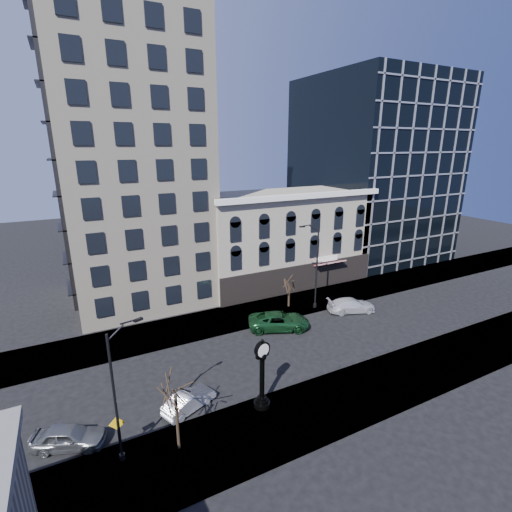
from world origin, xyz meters
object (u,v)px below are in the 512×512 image
car_near_a (69,437)px  street_lamp_near (121,357)px  street_clock (262,377)px  warning_sign (118,429)px  car_near_b (189,401)px

car_near_a → street_lamp_near: bearing=-102.7°
street_clock → warning_sign: bearing=166.9°
car_near_b → street_lamp_near: bearing=95.5°
car_near_a → car_near_b: car_near_a is taller
street_clock → car_near_b: size_ratio=1.32×
street_clock → car_near_a: street_clock is taller
street_lamp_near → car_near_b: (4.31, 2.35, -6.08)m
street_lamp_near → street_clock: bearing=-20.2°
car_near_a → warning_sign: bearing=-106.8°
street_clock → car_near_a: (-12.34, 2.25, -1.78)m
car_near_a → car_near_b: 7.66m
street_clock → warning_sign: size_ratio=1.95×
street_lamp_near → warning_sign: street_lamp_near is taller
warning_sign → car_near_a: bearing=146.5°
car_near_a → car_near_b: bearing=-67.5°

